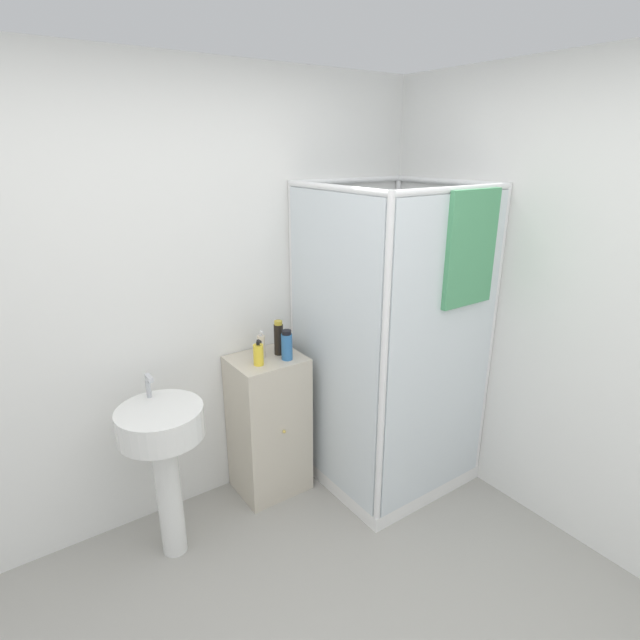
{
  "coord_description": "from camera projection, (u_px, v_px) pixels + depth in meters",
  "views": [
    {
      "loc": [
        -0.77,
        -0.89,
        2.07
      ],
      "look_at": [
        0.64,
        1.14,
        1.21
      ],
      "focal_mm": 28.0,
      "sensor_mm": 36.0,
      "label": 1
    }
  ],
  "objects": [
    {
      "name": "wall_back",
      "position": [
        163.0,
        306.0,
        2.69
      ],
      "size": [
        6.4,
        0.06,
        2.5
      ],
      "primitive_type": "cube",
      "color": "white",
      "rests_on": "ground_plane"
    },
    {
      "name": "shower_enclosure",
      "position": [
        388.0,
        407.0,
        3.14
      ],
      "size": [
        0.89,
        0.92,
        1.88
      ],
      "color": "white",
      "rests_on": "ground_plane"
    },
    {
      "name": "vanity_cabinet",
      "position": [
        269.0,
        425.0,
        3.07
      ],
      "size": [
        0.42,
        0.37,
        0.9
      ],
      "color": "beige",
      "rests_on": "ground_plane"
    },
    {
      "name": "sink",
      "position": [
        163.0,
        445.0,
        2.49
      ],
      "size": [
        0.42,
        0.42,
        0.99
      ],
      "color": "white",
      "rests_on": "ground_plane"
    },
    {
      "name": "soap_dispenser",
      "position": [
        258.0,
        354.0,
        2.81
      ],
      "size": [
        0.06,
        0.06,
        0.15
      ],
      "color": "yellow",
      "rests_on": "vanity_cabinet"
    },
    {
      "name": "shampoo_bottle_tall_black",
      "position": [
        279.0,
        338.0,
        2.94
      ],
      "size": [
        0.06,
        0.06,
        0.21
      ],
      "color": "black",
      "rests_on": "vanity_cabinet"
    },
    {
      "name": "shampoo_bottle_blue",
      "position": [
        287.0,
        345.0,
        2.88
      ],
      "size": [
        0.06,
        0.06,
        0.18
      ],
      "color": "#2D66A3",
      "rests_on": "vanity_cabinet"
    },
    {
      "name": "lotion_bottle_white",
      "position": [
        261.0,
        346.0,
        2.92
      ],
      "size": [
        0.05,
        0.05,
        0.16
      ],
      "color": "beige",
      "rests_on": "vanity_cabinet"
    }
  ]
}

